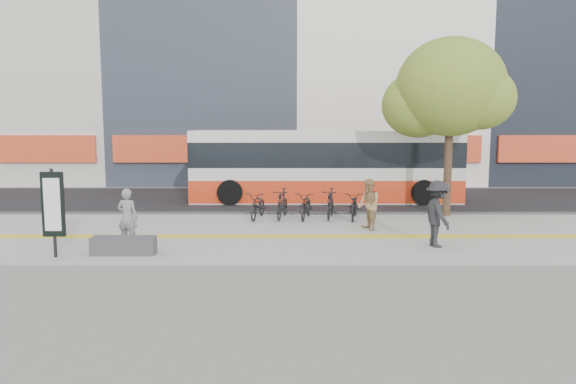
{
  "coord_description": "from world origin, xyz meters",
  "views": [
    {
      "loc": [
        1.57,
        -15.02,
        3.42
      ],
      "look_at": [
        1.55,
        2.0,
        1.26
      ],
      "focal_mm": 34.92,
      "sensor_mm": 36.0,
      "label": 1
    }
  ],
  "objects_px": {
    "street_tree": "(449,90)",
    "bench": "(124,245)",
    "signboard": "(53,206)",
    "seated_woman": "(128,217)",
    "bus": "(325,168)",
    "pedestrian_tan": "(369,205)",
    "pedestrian_dark": "(438,214)"
  },
  "relations": [
    {
      "from": "pedestrian_tan",
      "to": "pedestrian_dark",
      "type": "distance_m",
      "value": 2.75
    },
    {
      "from": "bench",
      "to": "street_tree",
      "type": "bearing_deg",
      "value": 31.62
    },
    {
      "from": "street_tree",
      "to": "pedestrian_dark",
      "type": "height_order",
      "value": "street_tree"
    },
    {
      "from": "bench",
      "to": "signboard",
      "type": "bearing_deg",
      "value": -169.19
    },
    {
      "from": "bench",
      "to": "pedestrian_dark",
      "type": "bearing_deg",
      "value": 6.2
    },
    {
      "from": "street_tree",
      "to": "seated_woman",
      "type": "distance_m",
      "value": 11.72
    },
    {
      "from": "signboard",
      "to": "pedestrian_tan",
      "type": "bearing_deg",
      "value": 22.97
    },
    {
      "from": "signboard",
      "to": "bus",
      "type": "xyz_separation_m",
      "value": [
        7.31,
        10.01,
        0.09
      ]
    },
    {
      "from": "seated_woman",
      "to": "signboard",
      "type": "bearing_deg",
      "value": 52.87
    },
    {
      "from": "pedestrian_tan",
      "to": "pedestrian_dark",
      "type": "height_order",
      "value": "pedestrian_dark"
    },
    {
      "from": "bench",
      "to": "seated_woman",
      "type": "relative_size",
      "value": 1.03
    },
    {
      "from": "bus",
      "to": "pedestrian_tan",
      "type": "distance_m",
      "value": 6.61
    },
    {
      "from": "signboard",
      "to": "street_tree",
      "type": "height_order",
      "value": "street_tree"
    },
    {
      "from": "bench",
      "to": "seated_woman",
      "type": "height_order",
      "value": "seated_woman"
    },
    {
      "from": "pedestrian_tan",
      "to": "seated_woman",
      "type": "bearing_deg",
      "value": -88.63
    },
    {
      "from": "street_tree",
      "to": "pedestrian_tan",
      "type": "height_order",
      "value": "street_tree"
    },
    {
      "from": "signboard",
      "to": "pedestrian_tan",
      "type": "relative_size",
      "value": 1.39
    },
    {
      "from": "pedestrian_dark",
      "to": "bus",
      "type": "bearing_deg",
      "value": 5.71
    },
    {
      "from": "bench",
      "to": "signboard",
      "type": "xyz_separation_m",
      "value": [
        -1.6,
        -0.31,
        1.06
      ]
    },
    {
      "from": "street_tree",
      "to": "pedestrian_tan",
      "type": "bearing_deg",
      "value": -137.99
    },
    {
      "from": "signboard",
      "to": "seated_woman",
      "type": "xyz_separation_m",
      "value": [
        1.43,
        1.33,
        -0.51
      ]
    },
    {
      "from": "street_tree",
      "to": "bus",
      "type": "xyz_separation_m",
      "value": [
        -4.07,
        3.68,
        -3.05
      ]
    },
    {
      "from": "seated_woman",
      "to": "bus",
      "type": "bearing_deg",
      "value": -114.2
    },
    {
      "from": "street_tree",
      "to": "pedestrian_tan",
      "type": "xyz_separation_m",
      "value": [
        -3.15,
        -2.84,
        -3.64
      ]
    },
    {
      "from": "bench",
      "to": "pedestrian_dark",
      "type": "distance_m",
      "value": 8.21
    },
    {
      "from": "signboard",
      "to": "street_tree",
      "type": "bearing_deg",
      "value": 29.07
    },
    {
      "from": "bench",
      "to": "bus",
      "type": "relative_size",
      "value": 0.14
    },
    {
      "from": "bus",
      "to": "signboard",
      "type": "bearing_deg",
      "value": -126.15
    },
    {
      "from": "street_tree",
      "to": "seated_woman",
      "type": "bearing_deg",
      "value": -153.33
    },
    {
      "from": "pedestrian_tan",
      "to": "signboard",
      "type": "bearing_deg",
      "value": -83.28
    },
    {
      "from": "street_tree",
      "to": "bench",
      "type": "bearing_deg",
      "value": -148.38
    },
    {
      "from": "street_tree",
      "to": "seated_woman",
      "type": "xyz_separation_m",
      "value": [
        -9.95,
        -5.0,
        -3.66
      ]
    }
  ]
}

